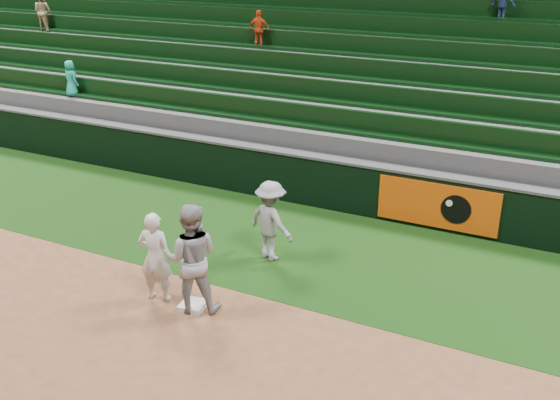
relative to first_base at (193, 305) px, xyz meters
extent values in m
plane|color=brown|center=(0.03, -0.09, -0.05)|extent=(70.00, 70.00, 0.00)
cube|color=black|center=(0.03, 2.91, -0.04)|extent=(36.00, 4.20, 0.01)
cube|color=white|center=(0.00, 0.00, 0.00)|extent=(0.47, 0.47, 0.09)
imported|color=silver|center=(-0.71, -0.02, 0.79)|extent=(0.68, 0.52, 1.67)
imported|color=#94979E|center=(0.02, 0.01, 0.93)|extent=(1.16, 1.06, 1.95)
imported|color=gray|center=(0.39, 2.21, 0.77)|extent=(1.19, 0.91, 1.62)
cube|color=black|center=(0.03, 5.11, 0.55)|extent=(36.00, 0.35, 1.20)
cube|color=#D84C0A|center=(3.03, 4.92, 0.55)|extent=(2.60, 0.05, 1.00)
cylinder|color=black|center=(3.43, 4.89, 0.55)|extent=(0.64, 0.02, 0.64)
cylinder|color=white|center=(3.28, 4.87, 0.67)|extent=(0.14, 0.02, 0.14)
cube|color=#424244|center=(0.03, 5.11, 1.17)|extent=(36.00, 0.40, 0.06)
cube|color=#3D3D40|center=(0.03, 5.83, 0.78)|extent=(36.00, 0.85, 1.65)
cube|color=black|center=(0.03, 6.09, 1.85)|extent=(36.00, 0.14, 0.50)
cube|color=black|center=(0.03, 5.92, 1.64)|extent=(36.00, 0.45, 0.08)
cube|color=#3D3D40|center=(0.03, 6.68, 1.00)|extent=(36.00, 0.85, 2.10)
cube|color=black|center=(0.03, 6.94, 2.30)|extent=(36.00, 0.14, 0.50)
cube|color=black|center=(0.03, 6.77, 2.09)|extent=(36.00, 0.45, 0.08)
cube|color=#3D3D40|center=(0.03, 7.53, 1.23)|extent=(36.00, 0.85, 2.55)
cube|color=black|center=(0.03, 7.79, 2.75)|extent=(36.00, 0.14, 0.50)
cube|color=black|center=(0.03, 7.62, 2.54)|extent=(36.00, 0.45, 0.08)
cube|color=#3D3D40|center=(0.03, 8.38, 1.45)|extent=(36.00, 0.85, 3.00)
cube|color=black|center=(0.03, 8.64, 3.20)|extent=(36.00, 0.14, 0.50)
cube|color=black|center=(0.03, 8.47, 2.99)|extent=(36.00, 0.45, 0.08)
cube|color=#3D3D40|center=(0.03, 9.23, 1.68)|extent=(36.00, 0.85, 3.45)
cube|color=black|center=(0.03, 9.49, 3.65)|extent=(36.00, 0.14, 0.50)
cube|color=black|center=(0.03, 9.32, 3.44)|extent=(36.00, 0.45, 0.08)
cube|color=#3D3D40|center=(0.03, 10.08, 1.90)|extent=(36.00, 0.85, 3.90)
cube|color=black|center=(0.03, 10.34, 4.10)|extent=(36.00, 0.14, 0.50)
cube|color=black|center=(0.03, 10.17, 3.89)|extent=(36.00, 0.45, 0.08)
cube|color=#3D3D40|center=(0.03, 10.93, 2.13)|extent=(36.00, 0.85, 4.35)
imported|color=teal|center=(-7.91, 5.79, 2.12)|extent=(0.58, 0.45, 1.04)
imported|color=red|center=(-3.09, 8.34, 3.48)|extent=(0.66, 0.38, 1.06)
imported|color=#A1805E|center=(-11.30, 8.34, 3.59)|extent=(0.64, 0.51, 1.27)
imported|color=#0E1A31|center=(3.18, 10.04, 4.37)|extent=(0.74, 0.55, 1.03)
camera|label=1|loc=(5.42, -7.61, 5.86)|focal=40.00mm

